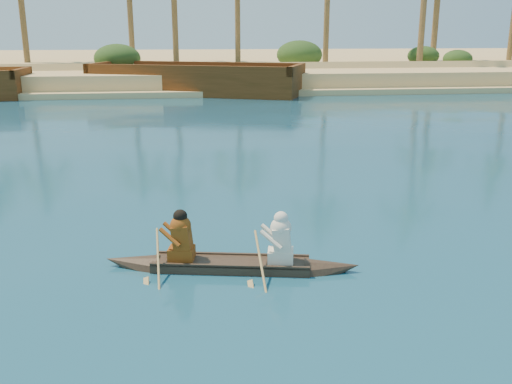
{
  "coord_description": "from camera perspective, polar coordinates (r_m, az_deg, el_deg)",
  "views": [
    {
      "loc": [
        -3.48,
        -13.05,
        3.95
      ],
      "look_at": [
        -2.11,
        -2.66,
        0.98
      ],
      "focal_mm": 40.0,
      "sensor_mm": 36.0,
      "label": 1
    }
  ],
  "objects": [
    {
      "name": "ground",
      "position": [
        14.07,
        7.14,
        -0.59
      ],
      "size": [
        160.0,
        160.0,
        0.0
      ],
      "primitive_type": "plane",
      "color": "#0B2E47",
      "rests_on": "ground"
    },
    {
      "name": "sandy_embankment",
      "position": [
        60.13,
        -4.28,
        12.54
      ],
      "size": [
        150.0,
        51.0,
        1.5
      ],
      "color": "tan",
      "rests_on": "ground"
    },
    {
      "name": "shrub_cluster",
      "position": [
        44.77,
        -3.1,
        12.3
      ],
      "size": [
        100.0,
        6.0,
        2.4
      ],
      "primitive_type": null,
      "color": "#1E3613",
      "rests_on": "ground"
    },
    {
      "name": "canoe",
      "position": [
        9.81,
        -2.53,
        -6.45
      ],
      "size": [
        4.41,
        1.43,
        1.21
      ],
      "rotation": [
        0.0,
        0.0,
        -0.2
      ],
      "color": "#3A2D1F",
      "rests_on": "ground"
    },
    {
      "name": "barge_mid",
      "position": [
        37.76,
        -6.02,
        10.95
      ],
      "size": [
        14.23,
        9.28,
        2.25
      ],
      "rotation": [
        0.0,
        0.0,
        -0.39
      ],
      "color": "brown",
      "rests_on": "ground"
    }
  ]
}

